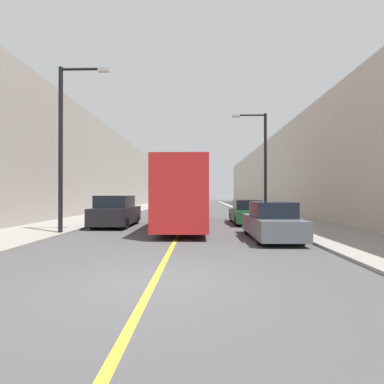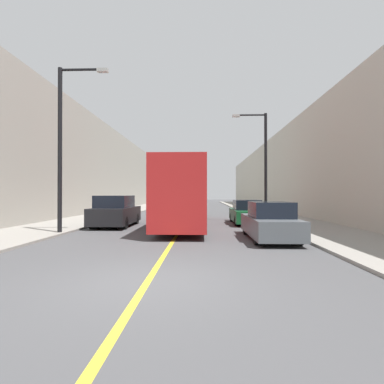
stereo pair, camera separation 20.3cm
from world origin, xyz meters
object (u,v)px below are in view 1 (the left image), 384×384
object	(u,v)px
street_lamp_left	(65,139)
street_lamp_right	(263,159)
car_right_mid	(246,213)
car_right_near	(271,222)
bus	(186,194)
parked_suv_left	(116,212)

from	to	relation	value
street_lamp_left	street_lamp_right	world-z (taller)	street_lamp_left
car_right_mid	street_lamp_left	xyz separation A→B (m)	(-9.31, -5.33, 3.80)
car_right_near	car_right_mid	distance (m)	6.58
bus	car_right_near	world-z (taller)	bus
bus	car_right_mid	world-z (taller)	bus
car_right_near	parked_suv_left	bearing A→B (deg)	149.09
car_right_near	car_right_mid	xyz separation A→B (m)	(-0.02, 6.58, -0.02)
street_lamp_right	street_lamp_left	bearing A→B (deg)	-147.23
bus	parked_suv_left	distance (m)	4.28
parked_suv_left	street_lamp_right	bearing A→B (deg)	20.26
bus	street_lamp_right	bearing A→B (deg)	25.84
car_right_mid	street_lamp_right	distance (m)	4.14
bus	car_right_mid	xyz separation A→B (m)	(3.81, 0.96, -1.21)
parked_suv_left	street_lamp_left	bearing A→B (deg)	-112.69
car_right_near	street_lamp_right	size ratio (longest dim) A/B	0.64
bus	parked_suv_left	xyz separation A→B (m)	(-4.05, -0.90, -1.05)
bus	street_lamp_right	world-z (taller)	street_lamp_right
street_lamp_left	car_right_mid	bearing A→B (deg)	29.79
car_right_mid	bus	bearing A→B (deg)	-165.80
parked_suv_left	car_right_mid	size ratio (longest dim) A/B	0.96
parked_suv_left	street_lamp_right	distance (m)	10.41
parked_suv_left	car_right_near	size ratio (longest dim) A/B	0.96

